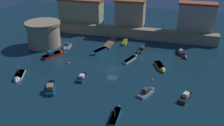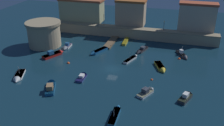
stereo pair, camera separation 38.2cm
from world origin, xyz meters
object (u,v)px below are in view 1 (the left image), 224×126
(moored_boat_0, at_px, (51,86))
(moored_boat_4, at_px, (187,96))
(moored_boat_12, at_px, (116,114))
(fortress_tower, at_px, (44,34))
(mooring_buoy_1, at_px, (152,80))
(quay_lamp_0, at_px, (103,18))
(moored_boat_3, at_px, (98,51))
(moored_boat_7, at_px, (66,47))
(moored_boat_2, at_px, (54,54))
(moored_boat_9, at_px, (161,68))
(quay_lamp_1, at_px, (164,24))
(moored_boat_10, at_px, (83,76))
(moored_boat_11, at_px, (126,41))
(moored_boat_6, at_px, (18,78))
(moored_boat_1, at_px, (132,58))
(mooring_buoy_2, at_px, (68,63))
(moored_boat_5, at_px, (183,55))
(moored_boat_13, at_px, (148,91))
(mooring_buoy_0, at_px, (179,59))
(moored_boat_8, at_px, (141,50))

(moored_boat_0, relative_size, moored_boat_4, 1.31)
(moored_boat_0, height_order, moored_boat_12, moored_boat_12)
(fortress_tower, distance_m, moored_boat_4, 46.80)
(mooring_buoy_1, bearing_deg, quay_lamp_0, 126.94)
(moored_boat_3, xyz_separation_m, moored_boat_7, (-10.27, 0.74, -0.00))
(moored_boat_2, distance_m, moored_boat_9, 29.88)
(quay_lamp_1, height_order, moored_boat_2, quay_lamp_1)
(quay_lamp_0, distance_m, moored_boat_10, 31.51)
(moored_boat_11, bearing_deg, fortress_tower, 111.44)
(moored_boat_3, distance_m, moored_boat_11, 12.63)
(moored_boat_6, bearing_deg, quay_lamp_0, 142.17)
(fortress_tower, relative_size, moored_boat_1, 1.59)
(mooring_buoy_2, bearing_deg, moored_boat_0, -82.23)
(quay_lamp_0, relative_size, moored_boat_3, 0.56)
(moored_boat_5, distance_m, moored_boat_13, 22.83)
(mooring_buoy_0, bearing_deg, moored_boat_4, -83.21)
(moored_boat_2, distance_m, mooring_buoy_1, 29.19)
(moored_boat_10, bearing_deg, moored_boat_0, 140.32)
(moored_boat_5, bearing_deg, moored_boat_12, -45.01)
(moored_boat_9, bearing_deg, moored_boat_8, -168.72)
(moored_boat_3, bearing_deg, moored_boat_5, 123.43)
(quay_lamp_1, relative_size, moored_boat_1, 0.46)
(moored_boat_9, height_order, mooring_buoy_1, moored_boat_9)
(moored_boat_13, relative_size, mooring_buoy_1, 8.62)
(fortress_tower, relative_size, moored_boat_6, 1.59)
(moored_boat_4, height_order, moored_boat_6, moored_boat_6)
(moored_boat_5, relative_size, mooring_buoy_0, 8.16)
(moored_boat_13, bearing_deg, moored_boat_7, 83.07)
(moored_boat_4, relative_size, moored_boat_5, 0.82)
(mooring_buoy_1, bearing_deg, moored_boat_3, 146.12)
(mooring_buoy_2, bearing_deg, moored_boat_8, 37.66)
(moored_boat_1, bearing_deg, quay_lamp_1, -1.76)
(moored_boat_4, xyz_separation_m, moored_boat_10, (-23.85, 2.37, -0.16))
(moored_boat_5, relative_size, mooring_buoy_2, 8.34)
(quay_lamp_1, height_order, mooring_buoy_0, quay_lamp_1)
(fortress_tower, height_order, moored_boat_12, fortress_tower)
(quay_lamp_0, distance_m, mooring_buoy_2, 25.23)
(moored_boat_9, height_order, mooring_buoy_0, moored_boat_9)
(moored_boat_5, height_order, mooring_buoy_2, moored_boat_5)
(quay_lamp_1, xyz_separation_m, moored_boat_6, (-30.04, -35.21, -5.25))
(moored_boat_7, relative_size, moored_boat_8, 0.77)
(fortress_tower, distance_m, moored_boat_5, 41.73)
(moored_boat_0, bearing_deg, moored_boat_7, -5.90)
(moored_boat_7, distance_m, mooring_buoy_2, 10.88)
(moored_boat_6, relative_size, moored_boat_8, 1.07)
(moored_boat_1, xyz_separation_m, moored_boat_12, (2.37, -25.41, 0.08))
(quay_lamp_0, bearing_deg, moored_boat_7, -115.86)
(quay_lamp_1, height_order, moored_boat_3, quay_lamp_1)
(moored_boat_13, xyz_separation_m, mooring_buoy_2, (-22.50, 8.79, -0.42))
(moored_boat_7, bearing_deg, moored_boat_1, 78.43)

